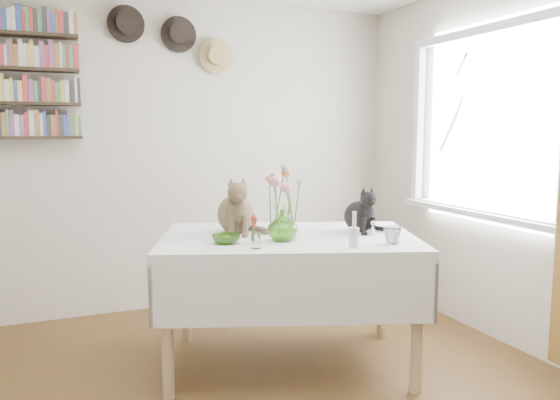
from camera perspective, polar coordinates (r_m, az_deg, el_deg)
name	(u,v)px	position (r m, az deg, el deg)	size (l,w,h in m)	color
room	(260,177)	(2.32, -2.14, 2.38)	(4.08, 4.58, 2.58)	brown
window	(484,138)	(4.06, 20.59, 6.06)	(0.12, 1.52, 1.32)	white
dining_table	(289,268)	(3.36, 0.93, -7.10)	(1.76, 1.43, 0.82)	white
tabby_cat	(235,204)	(3.38, -4.69, -0.42)	(0.24, 0.31, 0.36)	brown
black_cat	(359,208)	(3.46, 8.30, -0.87)	(0.20, 0.25, 0.29)	black
flower_vase	(283,225)	(3.15, 0.27, -2.65)	(0.17, 0.17, 0.18)	#78BE43
green_bowl	(226,239)	(3.10, -5.66, -4.07)	(0.16, 0.16, 0.05)	#78BE43
drinking_glass	(392,235)	(3.13, 11.63, -3.64)	(0.10, 0.10, 0.10)	white
candlestick	(354,236)	(2.99, 7.74, -3.70)	(0.06, 0.06, 0.20)	white
berry_jar	(256,232)	(2.94, -2.55, -3.31)	(0.05, 0.05, 0.21)	white
porcelain_figurine	(373,229)	(3.37, 9.65, -2.99)	(0.05, 0.05, 0.09)	white
flower_bouquet	(282,182)	(3.12, 0.22, 1.88)	(0.17, 0.13, 0.39)	#4C7233
bookshelf_unit	(3,74)	(4.36, -26.93, 11.67)	(1.00, 0.16, 0.91)	#322517
wall_hats	(175,38)	(4.51, -10.91, 16.29)	(0.98, 0.09, 0.48)	black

